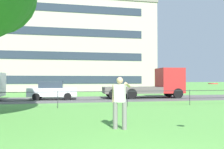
{
  "coord_description": "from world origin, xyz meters",
  "views": [
    {
      "loc": [
        -1.52,
        -2.9,
        1.66
      ],
      "look_at": [
        0.53,
        7.73,
        1.92
      ],
      "focal_mm": 36.44,
      "sensor_mm": 36.0,
      "label": 1
    }
  ],
  "objects_px": {
    "flatbed_truck_far_right": "(155,85)",
    "apartment_building_background": "(52,48)",
    "car_white_center": "(53,90)",
    "person_thrower": "(120,101)",
    "frisbee": "(213,84)"
  },
  "relations": [
    {
      "from": "frisbee",
      "to": "car_white_center",
      "type": "height_order",
      "value": "frisbee"
    },
    {
      "from": "car_white_center",
      "to": "flatbed_truck_far_right",
      "type": "distance_m",
      "value": 9.17
    },
    {
      "from": "frisbee",
      "to": "flatbed_truck_far_right",
      "type": "bearing_deg",
      "value": 75.32
    },
    {
      "from": "frisbee",
      "to": "car_white_center",
      "type": "bearing_deg",
      "value": 111.86
    },
    {
      "from": "car_white_center",
      "to": "person_thrower",
      "type": "bearing_deg",
      "value": -76.2
    },
    {
      "from": "frisbee",
      "to": "apartment_building_background",
      "type": "relative_size",
      "value": 0.01
    },
    {
      "from": "apartment_building_background",
      "to": "flatbed_truck_far_right",
      "type": "bearing_deg",
      "value": -60.11
    },
    {
      "from": "person_thrower",
      "to": "frisbee",
      "type": "height_order",
      "value": "person_thrower"
    },
    {
      "from": "flatbed_truck_far_right",
      "to": "apartment_building_background",
      "type": "relative_size",
      "value": 0.23
    },
    {
      "from": "person_thrower",
      "to": "apartment_building_background",
      "type": "bearing_deg",
      "value": 98.05
    },
    {
      "from": "person_thrower",
      "to": "apartment_building_background",
      "type": "relative_size",
      "value": 0.06
    },
    {
      "from": "person_thrower",
      "to": "flatbed_truck_far_right",
      "type": "bearing_deg",
      "value": 63.7
    },
    {
      "from": "apartment_building_background",
      "to": "car_white_center",
      "type": "bearing_deg",
      "value": -85.89
    },
    {
      "from": "car_white_center",
      "to": "apartment_building_background",
      "type": "height_order",
      "value": "apartment_building_background"
    },
    {
      "from": "car_white_center",
      "to": "apartment_building_background",
      "type": "relative_size",
      "value": 0.13
    }
  ]
}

